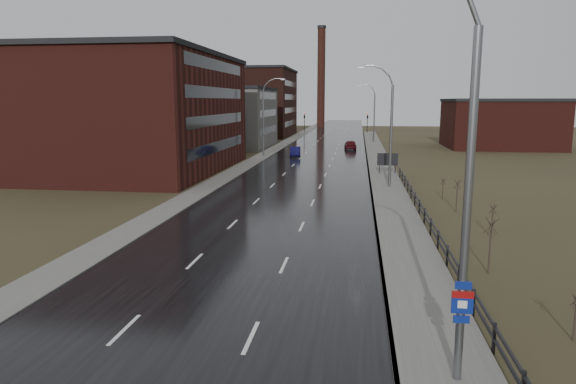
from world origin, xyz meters
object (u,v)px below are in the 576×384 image
(car_near, at_px, (295,152))
(streetlight_main, at_px, (457,177))
(car_far, at_px, (350,145))
(billboard, at_px, (388,160))

(car_near, bearing_deg, streetlight_main, -85.68)
(car_far, bearing_deg, billboard, 94.49)
(streetlight_main, relative_size, car_near, 2.78)
(billboard, relative_size, car_near, 0.55)
(car_near, height_order, car_far, car_far)
(billboard, distance_m, car_near, 21.03)
(car_near, bearing_deg, car_far, 51.12)
(billboard, distance_m, car_far, 29.77)
(streetlight_main, height_order, billboard, streetlight_main)
(car_near, distance_m, car_far, 14.69)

